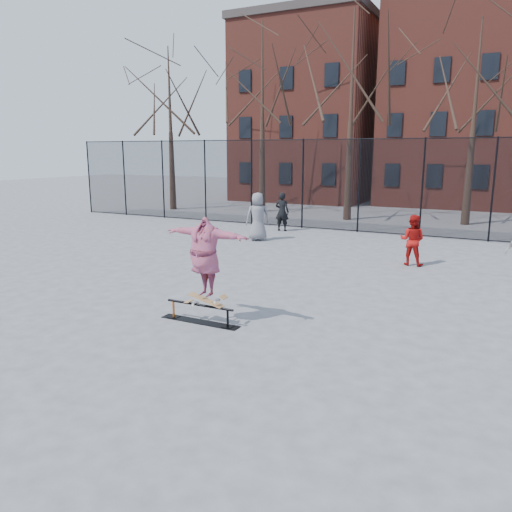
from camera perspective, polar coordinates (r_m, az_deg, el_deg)
The scene contains 10 objects.
ground at distance 9.90m, azimuth -1.39°, elevation -8.58°, with size 100.00×100.00×0.00m, color #5D5C61.
skate_rail at distance 10.41m, azimuth -6.43°, elevation -6.72°, with size 1.79×0.27×0.39m.
skateboard at distance 10.23m, azimuth -5.73°, elevation -5.31°, with size 0.85×0.20×0.10m, color #A47341, non-canonical shape.
skater at distance 10.02m, azimuth -5.84°, elevation -0.66°, with size 1.97×0.53×1.60m, color #413E9D.
bystander_grey at distance 19.58m, azimuth 0.20°, elevation 4.53°, with size 0.92×0.60×1.89m, color slate.
bystander_black at distance 21.99m, azimuth 3.00°, elevation 5.07°, with size 0.62×0.41×1.70m, color black.
bystander_red at distance 16.03m, azimuth 17.43°, elevation 1.74°, with size 0.76×0.59×1.57m, color #A9110E.
fence at distance 21.65m, azimuth 15.28°, elevation 7.77°, with size 34.03×0.07×4.00m.
tree_row at distance 26.02m, azimuth 17.45°, elevation 20.01°, with size 33.66×7.46×10.67m.
rowhouses at distance 34.45m, azimuth 21.58°, elevation 15.45°, with size 29.00×7.00×13.00m.
Camera 1 is at (4.42, -8.15, 3.47)m, focal length 35.00 mm.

